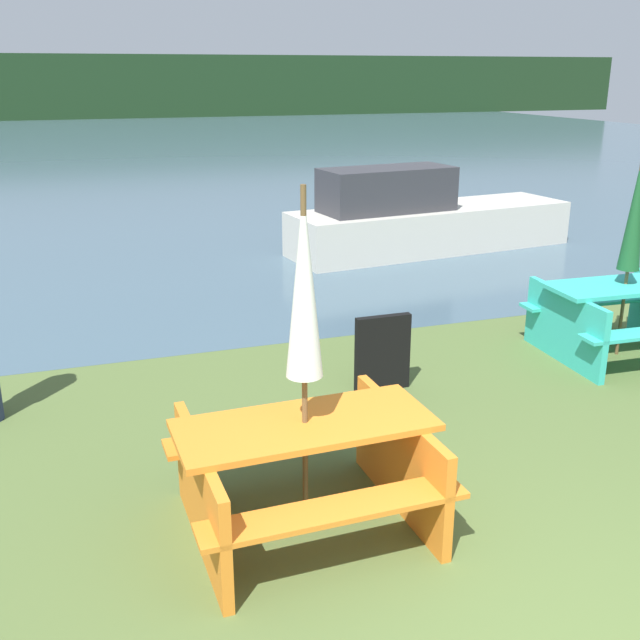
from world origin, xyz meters
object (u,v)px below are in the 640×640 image
signboard (383,353)px  boat (421,220)px  picnic_table_teal (622,313)px  umbrella_white (304,288)px  umbrella_darkgreen (635,214)px  picnic_table_orange (305,465)px

signboard → boat: bearing=60.3°
picnic_table_teal → umbrella_white: size_ratio=0.75×
boat → signboard: size_ratio=6.82×
umbrella_darkgreen → boat: 5.31m
picnic_table_teal → umbrella_white: (-4.22, -2.00, 1.21)m
umbrella_darkgreen → boat: bearing=88.0°
picnic_table_teal → umbrella_darkgreen: umbrella_darkgreen is taller
umbrella_darkgreen → signboard: bearing=-179.2°
picnic_table_teal → boat: boat is taller
picnic_table_teal → boat: bearing=88.0°
picnic_table_teal → boat: size_ratio=0.34×
umbrella_darkgreen → umbrella_white: 4.67m
picnic_table_teal → umbrella_white: bearing=-154.7°
picnic_table_orange → picnic_table_teal: size_ratio=0.99×
picnic_table_orange → umbrella_white: size_ratio=0.74×
picnic_table_orange → boat: (4.40, 7.21, 0.06)m
picnic_table_teal → signboard: picnic_table_teal is taller
picnic_table_orange → picnic_table_teal: (4.22, 2.00, 0.00)m
picnic_table_orange → signboard: bearing=54.2°
picnic_table_teal → boat: (0.18, 5.21, 0.06)m
picnic_table_teal → signboard: size_ratio=2.31×
picnic_table_teal → signboard: bearing=-179.2°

